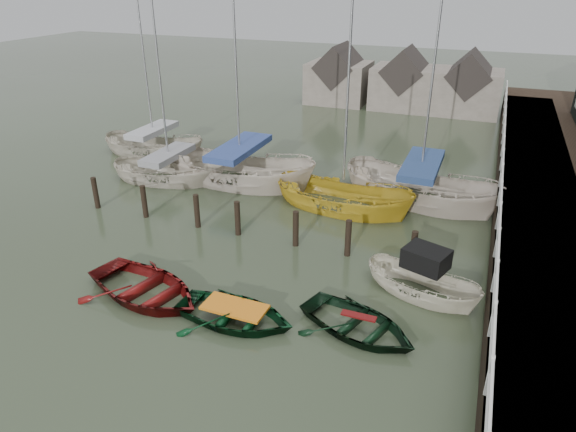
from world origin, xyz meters
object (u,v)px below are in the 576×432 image
at_px(sailboat_e, 155,154).
at_px(rowboat_red, 146,296).
at_px(rowboat_green, 236,321).
at_px(rowboat_dkgreen, 358,331).
at_px(sailboat_b, 241,181).
at_px(sailboat_d, 418,199).
at_px(sailboat_a, 171,180).
at_px(sailboat_c, 342,208).
at_px(motorboat, 421,292).

bearing_deg(sailboat_e, rowboat_red, -147.62).
xyz_separation_m(rowboat_green, rowboat_dkgreen, (3.46, 0.87, 0.00)).
relative_size(sailboat_b, sailboat_d, 1.08).
distance_m(sailboat_a, sailboat_d, 11.82).
relative_size(rowboat_green, sailboat_e, 0.33).
bearing_deg(sailboat_d, rowboat_red, 165.66).
bearing_deg(rowboat_dkgreen, rowboat_green, 123.09).
height_order(rowboat_dkgreen, sailboat_a, sailboat_a).
xyz_separation_m(sailboat_b, sailboat_d, (8.35, 0.96, -0.00)).
bearing_deg(sailboat_c, rowboat_green, -176.38).
bearing_deg(motorboat, sailboat_c, 56.55).
distance_m(sailboat_c, sailboat_e, 12.08).
relative_size(rowboat_green, sailboat_a, 0.35).
bearing_deg(motorboat, rowboat_dkgreen, 169.84).
bearing_deg(sailboat_e, rowboat_dkgreen, -128.40).
bearing_deg(rowboat_dkgreen, sailboat_a, 74.30).
bearing_deg(motorboat, sailboat_b, 74.87).
height_order(sailboat_b, sailboat_c, sailboat_b).
bearing_deg(sailboat_c, sailboat_a, 98.24).
height_order(rowboat_green, sailboat_d, sailboat_d).
distance_m(rowboat_dkgreen, sailboat_c, 8.42).
bearing_deg(rowboat_dkgreen, motorboat, -10.24).
bearing_deg(rowboat_red, rowboat_green, -77.22).
height_order(rowboat_dkgreen, sailboat_c, sailboat_c).
height_order(rowboat_green, sailboat_a, sailboat_a).
distance_m(motorboat, sailboat_d, 7.57).
height_order(motorboat, sailboat_a, sailboat_a).
bearing_deg(rowboat_green, motorboat, -54.23).
relative_size(sailboat_c, sailboat_e, 0.94).
bearing_deg(rowboat_dkgreen, rowboat_red, 115.62).
bearing_deg(motorboat, sailboat_e, 81.03).
bearing_deg(sailboat_e, sailboat_c, -105.65).
distance_m(sailboat_a, sailboat_c, 8.71).
xyz_separation_m(sailboat_a, sailboat_d, (11.64, 2.05, -0.01)).
distance_m(rowboat_dkgreen, sailboat_b, 12.18).
height_order(rowboat_red, sailboat_c, sailboat_c).
height_order(rowboat_green, sailboat_b, sailboat_b).
bearing_deg(sailboat_e, sailboat_b, -108.37).
relative_size(sailboat_a, sailboat_e, 0.95).
relative_size(rowboat_dkgreen, motorboat, 0.86).
distance_m(rowboat_green, sailboat_e, 16.16).
distance_m(rowboat_green, rowboat_dkgreen, 3.57).
relative_size(rowboat_green, rowboat_dkgreen, 1.02).
xyz_separation_m(rowboat_red, sailboat_c, (3.89, 8.74, 0.01)).
height_order(sailboat_a, sailboat_c, sailboat_a).
bearing_deg(sailboat_e, motorboat, -119.26).
relative_size(rowboat_dkgreen, sailboat_b, 0.28).
bearing_deg(rowboat_red, sailboat_c, -9.55).
height_order(rowboat_red, sailboat_e, sailboat_e).
bearing_deg(sailboat_a, sailboat_b, -81.44).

